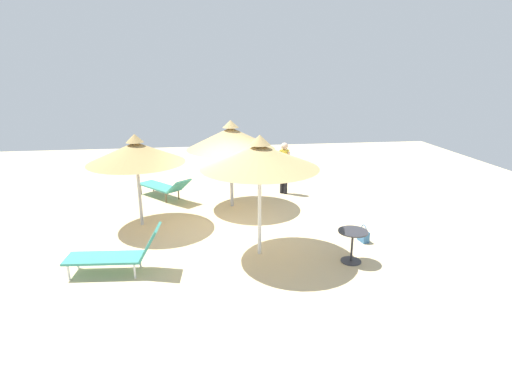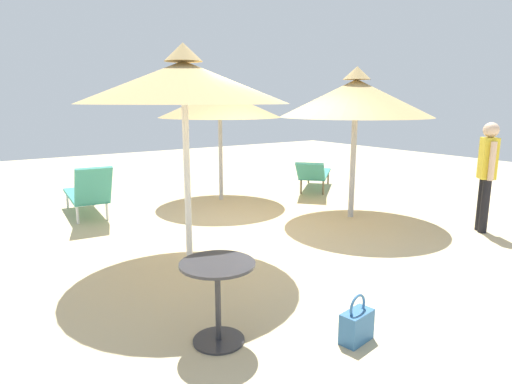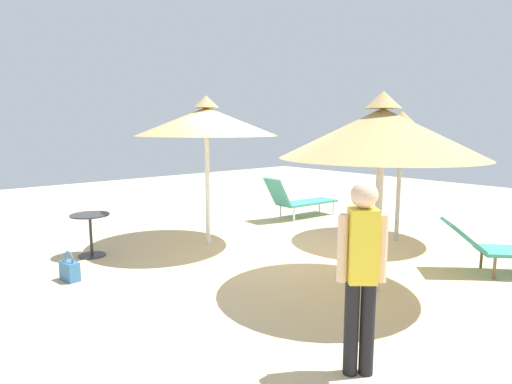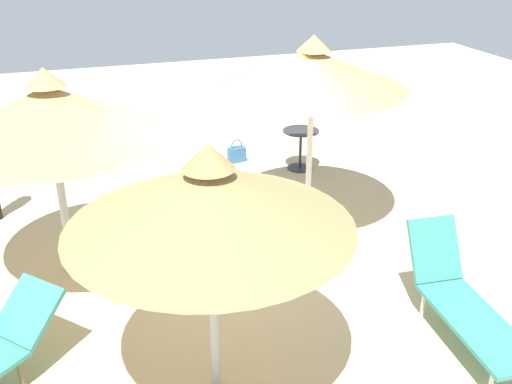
# 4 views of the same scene
# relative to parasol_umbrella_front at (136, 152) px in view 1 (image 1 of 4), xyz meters

# --- Properties ---
(ground) EXTENTS (24.00, 24.00, 0.10)m
(ground) POSITION_rel_parasol_umbrella_front_xyz_m (-0.80, -2.42, -2.06)
(ground) COLOR beige
(parasol_umbrella_front) EXTENTS (2.52, 2.52, 2.50)m
(parasol_umbrella_front) POSITION_rel_parasol_umbrella_front_xyz_m (0.00, 0.00, 0.00)
(parasol_umbrella_front) COLOR #B2B2B7
(parasol_umbrella_front) RESTS_ON ground
(parasol_umbrella_near_right) EXTENTS (2.60, 2.60, 2.76)m
(parasol_umbrella_near_right) POSITION_rel_parasol_umbrella_front_xyz_m (-2.19, -2.94, 0.28)
(parasol_umbrella_near_right) COLOR white
(parasol_umbrella_near_right) RESTS_ON ground
(parasol_umbrella_center) EXTENTS (2.64, 2.64, 2.65)m
(parasol_umbrella_center) POSITION_rel_parasol_umbrella_front_xyz_m (1.24, -2.57, 0.11)
(parasol_umbrella_center) COLOR #B2B2B7
(parasol_umbrella_center) RESTS_ON ground
(lounge_chair_edge) EXTENTS (2.02, 1.88, 0.81)m
(lounge_chair_edge) POSITION_rel_parasol_umbrella_front_xyz_m (2.26, -0.44, -1.60)
(lounge_chair_edge) COLOR teal
(lounge_chair_edge) RESTS_ON ground
(lounge_chair_back) EXTENTS (0.74, 2.00, 1.03)m
(lounge_chair_back) POSITION_rel_parasol_umbrella_front_xyz_m (-2.71, 0.09, -1.56)
(lounge_chair_back) COLOR teal
(lounge_chair_back) RESTS_ON ground
(person_standing_far_right) EXTENTS (0.32, 0.34, 1.75)m
(person_standing_far_right) POSITION_rel_parasol_umbrella_front_xyz_m (2.29, -4.41, -1.02)
(person_standing_far_right) COLOR black
(person_standing_far_right) RESTS_ON ground
(handbag) EXTENTS (0.34, 0.22, 0.44)m
(handbag) POSITION_rel_parasol_umbrella_front_xyz_m (-1.87, -5.58, -1.86)
(handbag) COLOR #336699
(handbag) RESTS_ON ground
(side_table_round) EXTENTS (0.65, 0.65, 0.73)m
(side_table_round) POSITION_rel_parasol_umbrella_front_xyz_m (-2.87, -4.89, -1.51)
(side_table_round) COLOR #2D2D33
(side_table_round) RESTS_ON ground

